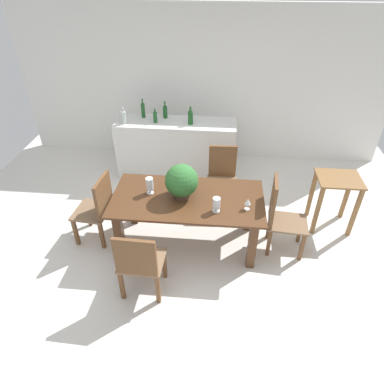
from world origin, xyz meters
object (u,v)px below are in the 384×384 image
crystal_vase_left (150,185)px  wine_glass (248,202)px  wine_bottle_dark (124,117)px  flower_centerpiece (182,181)px  chair_foot_end (280,214)px  kitchen_counter (176,150)px  wine_bottle_amber (155,117)px  wine_bottle_green (190,117)px  chair_far_right (222,175)px  chair_head_end (98,206)px  crystal_vase_center_near (216,204)px  side_table (336,192)px  chair_near_left (139,262)px  wine_bottle_tall (143,110)px  wine_bottle_clear (165,112)px  dining_table (188,207)px

crystal_vase_left → wine_glass: size_ratio=1.48×
wine_bottle_dark → flower_centerpiece: bearing=-54.1°
chair_foot_end → crystal_vase_left: 1.65m
kitchen_counter → wine_bottle_amber: (-0.31, -0.04, 0.59)m
wine_bottle_green → chair_foot_end: bearing=-51.4°
chair_far_right → chair_head_end: (-1.57, -0.90, 0.01)m
crystal_vase_center_near → wine_bottle_dark: size_ratio=0.71×
crystal_vase_center_near → chair_foot_end: bearing=17.0°
flower_centerpiece → side_table: flower_centerpiece is taller
chair_near_left → wine_bottle_amber: wine_bottle_amber is taller
wine_bottle_tall → side_table: size_ratio=0.39×
chair_near_left → wine_bottle_dark: bearing=-71.0°
chair_near_left → wine_bottle_clear: wine_bottle_clear is taller
crystal_vase_left → wine_bottle_green: bearing=77.0°
dining_table → chair_foot_end: (1.14, 0.01, -0.04)m
kitchen_counter → wine_bottle_amber: bearing=-172.0°
chair_near_left → kitchen_counter: bearing=-89.3°
side_table → wine_glass: bearing=-150.2°
wine_glass → side_table: 1.44m
chair_foot_end → wine_bottle_tall: bearing=54.4°
chair_far_right → crystal_vase_center_near: (-0.06, -1.12, 0.32)m
chair_near_left → wine_bottle_amber: bearing=-82.1°
crystal_vase_center_near → wine_bottle_clear: size_ratio=0.68×
kitchen_counter → chair_head_end: bearing=-115.5°
chair_far_right → kitchen_counter: kitchen_counter is taller
flower_centerpiece → kitchen_counter: 1.72m
wine_bottle_tall → wine_bottle_clear: bearing=3.0°
crystal_vase_center_near → wine_bottle_green: (-0.48, 1.82, 0.27)m
chair_far_right → wine_bottle_amber: (-1.09, 0.71, 0.56)m
chair_head_end → kitchen_counter: kitchen_counter is taller
chair_near_left → wine_bottle_dark: wine_bottle_dark is taller
wine_bottle_dark → wine_bottle_clear: size_ratio=0.97×
chair_head_end → chair_foot_end: chair_foot_end is taller
wine_bottle_dark → wine_bottle_clear: 0.67m
flower_centerpiece → wine_bottle_clear: 1.85m
chair_far_right → chair_foot_end: (0.73, -0.88, 0.03)m
dining_table → flower_centerpiece: flower_centerpiece is taller
chair_far_right → wine_bottle_tall: (-1.32, 0.89, 0.59)m
flower_centerpiece → wine_bottle_clear: wine_bottle_clear is taller
chair_head_end → crystal_vase_center_near: (1.51, -0.22, 0.31)m
chair_near_left → side_table: size_ratio=1.17×
flower_centerpiece → wine_bottle_clear: bearing=105.0°
flower_centerpiece → wine_bottle_amber: (-0.60, 1.58, 0.13)m
crystal_vase_center_near → dining_table: bearing=147.3°
chair_head_end → wine_bottle_green: bearing=152.2°
chair_near_left → wine_bottle_green: (0.30, 2.49, 0.59)m
wine_bottle_clear → dining_table: bearing=-73.0°
chair_head_end → wine_bottle_tall: (0.25, 1.79, 0.59)m
chair_head_end → wine_glass: size_ratio=6.46×
crystal_vase_center_near → wine_bottle_green: wine_bottle_green is taller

